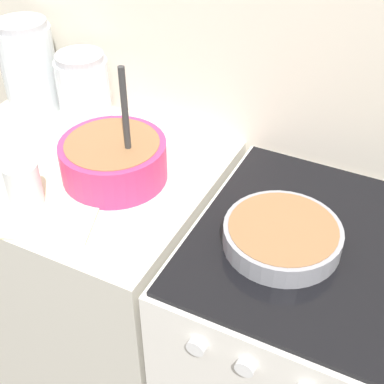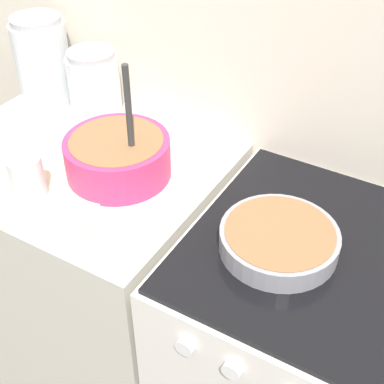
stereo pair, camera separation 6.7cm
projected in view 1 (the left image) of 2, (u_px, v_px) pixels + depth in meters
wall_back at (257, 45)px, 1.36m from camera, size 4.56×0.05×2.40m
countertop_cabinet at (89, 279)px, 1.73m from camera, size 0.78×0.62×0.92m
stove at (300, 365)px, 1.48m from camera, size 0.60×0.64×0.92m
mixing_bowl at (114, 158)px, 1.35m from camera, size 0.27×0.27×0.32m
baking_pan at (282, 235)px, 1.17m from camera, size 0.26×0.26×0.05m
storage_jar_left at (30, 72)px, 1.61m from camera, size 0.16×0.16×0.27m
storage_jar_middle at (84, 93)px, 1.56m from camera, size 0.15×0.15×0.21m
tin_can at (24, 185)px, 1.27m from camera, size 0.08×0.08×0.12m
recipe_page at (56, 208)px, 1.29m from camera, size 0.28×0.29×0.01m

